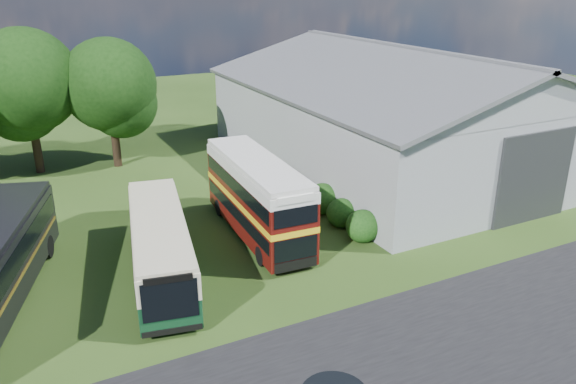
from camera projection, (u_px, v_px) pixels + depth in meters
ground at (327, 332)px, 21.02m from camera, size 120.00×120.00×0.00m
asphalt_road at (443, 354)px, 19.79m from camera, size 60.00×8.00×0.02m
storage_shed at (397, 104)px, 39.17m from camera, size 18.80×24.80×8.15m
tree_mid at (26, 81)px, 36.07m from camera, size 6.80×6.80×9.60m
tree_right_a at (109, 85)px, 37.53m from camera, size 6.26×6.26×8.83m
shrub_front at (362, 240)px, 28.38m from camera, size 1.70×1.70×1.70m
shrub_mid at (341, 225)px, 30.04m from camera, size 1.60×1.60×1.60m
shrub_back at (322, 212)px, 31.71m from camera, size 1.80×1.80×1.80m
bus_green_single at (160, 245)px, 24.51m from camera, size 4.17×10.32×2.77m
bus_maroon_double at (257, 198)px, 28.30m from camera, size 2.87×9.50×4.04m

